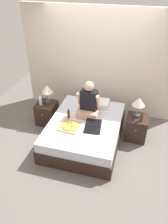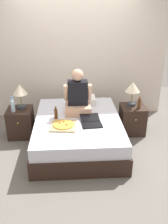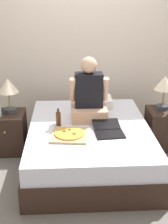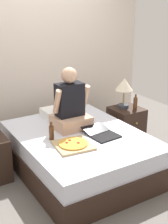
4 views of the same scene
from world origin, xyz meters
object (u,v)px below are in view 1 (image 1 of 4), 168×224
object	(u,v)px
beer_bottle_on_bed	(69,114)
beer_bottle	(142,117)
nightstand_left	(47,113)
lamp_on_right_nightstand	(139,103)
lamp_on_left_nightstand	(47,90)
laptop	(93,128)
water_bottle	(40,101)
nightstand_right	(136,128)
person_seated	(89,103)
pizza_box	(70,126)
bed	(85,131)

from	to	relation	value
beer_bottle_on_bed	beer_bottle	bearing A→B (deg)	9.37
nightstand_left	lamp_on_right_nightstand	bearing A→B (deg)	1.40
nightstand_left	beer_bottle_on_bed	bearing A→B (deg)	-27.04
lamp_on_left_nightstand	laptop	world-z (taller)	lamp_on_left_nightstand
nightstand_left	laptop	world-z (taller)	laptop
nightstand_left	water_bottle	distance (m)	0.40
nightstand_right	laptop	bearing A→B (deg)	-145.89
person_seated	laptop	size ratio (longest dim) A/B	1.77
water_bottle	person_seated	xyz separation A→B (m)	(1.13, -0.04, 0.14)
lamp_on_left_nightstand	water_bottle	world-z (taller)	lamp_on_left_nightstand
nightstand_left	beer_bottle	world-z (taller)	beer_bottle
lamp_on_right_nightstand	beer_bottle_on_bed	distance (m)	1.45
lamp_on_right_nightstand	beer_bottle	xyz separation A→B (m)	(0.10, -0.15, -0.23)
person_seated	laptop	xyz separation A→B (m)	(0.20, -0.44, -0.27)
nightstand_right	person_seated	world-z (taller)	person_seated
nightstand_left	pizza_box	xyz separation A→B (m)	(0.80, -0.63, 0.25)
nightstand_right	nightstand_left	bearing A→B (deg)	180.00
person_seated	beer_bottle_on_bed	world-z (taller)	person_seated
nightstand_right	beer_bottle_on_bed	world-z (taller)	beer_bottle_on_bed
lamp_on_left_nightstand	lamp_on_right_nightstand	bearing A→B (deg)	0.00
lamp_on_right_nightstand	beer_bottle	world-z (taller)	lamp_on_right_nightstand
water_bottle	beer_bottle	xyz separation A→B (m)	(2.22, -0.01, -0.02)
beer_bottle	nightstand_right	bearing A→B (deg)	125.01
lamp_on_right_nightstand	beer_bottle	size ratio (longest dim) A/B	1.96
lamp_on_left_nightstand	pizza_box	bearing A→B (deg)	-41.78
water_bottle	nightstand_right	bearing A→B (deg)	2.39
bed	nightstand_left	bearing A→B (deg)	160.51
bed	lamp_on_left_nightstand	distance (m)	1.24
person_seated	pizza_box	world-z (taller)	person_seated
laptop	beer_bottle_on_bed	xyz separation A→B (m)	(-0.57, 0.22, 0.07)
lamp_on_right_nightstand	beer_bottle	bearing A→B (deg)	-56.31
nightstand_right	laptop	distance (m)	1.03
lamp_on_right_nightstand	pizza_box	size ratio (longest dim) A/B	1.01
lamp_on_right_nightstand	laptop	distance (m)	1.06
bed	nightstand_left	size ratio (longest dim) A/B	3.58
laptop	beer_bottle_on_bed	size ratio (longest dim) A/B	2.00
nightstand_right	person_seated	xyz separation A→B (m)	(-1.03, -0.13, 0.52)
lamp_on_right_nightstand	laptop	bearing A→B (deg)	-142.57
nightstand_right	lamp_on_left_nightstand	bearing A→B (deg)	178.59
bed	pizza_box	distance (m)	0.44
bed	laptop	distance (m)	0.39
laptop	person_seated	bearing A→B (deg)	114.43
water_bottle	beer_bottle	size ratio (longest dim) A/B	1.20
lamp_on_right_nightstand	person_seated	distance (m)	1.01
lamp_on_left_nightstand	bed	bearing A→B (deg)	-22.70
pizza_box	beer_bottle_on_bed	world-z (taller)	beer_bottle_on_bed
lamp_on_right_nightstand	person_seated	bearing A→B (deg)	-170.03
water_bottle	laptop	xyz separation A→B (m)	(1.33, -0.47, -0.13)
nightstand_left	water_bottle	bearing A→B (deg)	-131.65
lamp_on_left_nightstand	beer_bottle	distance (m)	2.12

